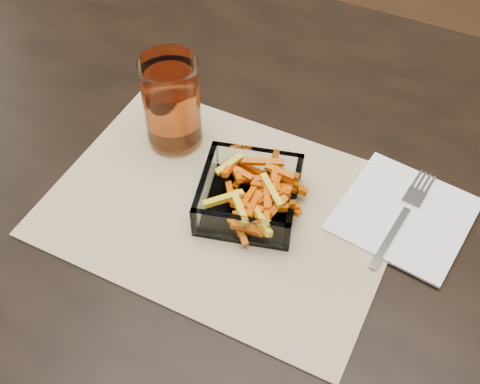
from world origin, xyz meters
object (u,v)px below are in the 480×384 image
object	(u,v)px
glass_bowl	(249,196)
tumbler	(172,106)
dining_table	(274,213)
fork	(404,214)

from	to	relation	value
glass_bowl	tumbler	size ratio (longest dim) A/B	1.10
dining_table	tumbler	bearing A→B (deg)	-178.82
dining_table	fork	xyz separation A→B (m)	(0.18, 0.00, 0.10)
dining_table	tumbler	world-z (taller)	tumbler
dining_table	fork	size ratio (longest dim) A/B	8.69
tumbler	fork	world-z (taller)	tumbler
glass_bowl	fork	world-z (taller)	glass_bowl
fork	tumbler	bearing A→B (deg)	-172.07
glass_bowl	fork	distance (m)	0.20
dining_table	glass_bowl	world-z (taller)	glass_bowl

